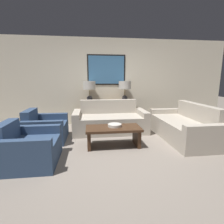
{
  "coord_description": "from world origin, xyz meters",
  "views": [
    {
      "loc": [
        -0.55,
        -3.07,
        1.43
      ],
      "look_at": [
        -0.02,
        0.98,
        0.65
      ],
      "focal_mm": 28.0,
      "sensor_mm": 36.0,
      "label": 1
    }
  ],
  "objects_px": {
    "couch_by_side": "(184,127)",
    "decorative_bowl": "(115,125)",
    "console_table": "(107,114)",
    "couch_by_back_wall": "(110,121)",
    "armchair_near_back_wall": "(45,129)",
    "armchair_near_camera": "(29,149)",
    "table_lamp_left": "(89,87)",
    "table_lamp_right": "(125,87)",
    "coffee_table": "(113,132)"
  },
  "relations": [
    {
      "from": "table_lamp_right",
      "to": "armchair_near_back_wall",
      "type": "height_order",
      "value": "table_lamp_right"
    },
    {
      "from": "coffee_table",
      "to": "table_lamp_right",
      "type": "bearing_deg",
      "value": 71.31
    },
    {
      "from": "console_table",
      "to": "couch_by_back_wall",
      "type": "distance_m",
      "value": 0.68
    },
    {
      "from": "table_lamp_left",
      "to": "decorative_bowl",
      "type": "distance_m",
      "value": 1.94
    },
    {
      "from": "table_lamp_right",
      "to": "couch_by_back_wall",
      "type": "xyz_separation_m",
      "value": [
        -0.54,
        -0.68,
        -0.89
      ]
    },
    {
      "from": "table_lamp_left",
      "to": "decorative_bowl",
      "type": "bearing_deg",
      "value": -73.22
    },
    {
      "from": "coffee_table",
      "to": "armchair_near_camera",
      "type": "distance_m",
      "value": 1.64
    },
    {
      "from": "decorative_bowl",
      "to": "armchair_near_back_wall",
      "type": "distance_m",
      "value": 1.67
    },
    {
      "from": "table_lamp_left",
      "to": "couch_by_back_wall",
      "type": "bearing_deg",
      "value": -51.47
    },
    {
      "from": "console_table",
      "to": "table_lamp_left",
      "type": "bearing_deg",
      "value": 180.0
    },
    {
      "from": "coffee_table",
      "to": "armchair_near_camera",
      "type": "xyz_separation_m",
      "value": [
        -1.53,
        -0.58,
        -0.05
      ]
    },
    {
      "from": "decorative_bowl",
      "to": "armchair_near_back_wall",
      "type": "bearing_deg",
      "value": 161.29
    },
    {
      "from": "table_lamp_left",
      "to": "armchair_near_back_wall",
      "type": "height_order",
      "value": "table_lamp_left"
    },
    {
      "from": "table_lamp_right",
      "to": "armchair_near_camera",
      "type": "relative_size",
      "value": 0.66
    },
    {
      "from": "armchair_near_camera",
      "to": "coffee_table",
      "type": "bearing_deg",
      "value": 20.67
    },
    {
      "from": "couch_by_back_wall",
      "to": "couch_by_side",
      "type": "height_order",
      "value": "same"
    },
    {
      "from": "table_lamp_right",
      "to": "coffee_table",
      "type": "distance_m",
      "value": 2.06
    },
    {
      "from": "couch_by_side",
      "to": "armchair_near_back_wall",
      "type": "height_order",
      "value": "couch_by_side"
    },
    {
      "from": "table_lamp_left",
      "to": "coffee_table",
      "type": "bearing_deg",
      "value": -74.75
    },
    {
      "from": "couch_by_side",
      "to": "decorative_bowl",
      "type": "bearing_deg",
      "value": -172.47
    },
    {
      "from": "coffee_table",
      "to": "couch_by_back_wall",
      "type": "bearing_deg",
      "value": 86.95
    },
    {
      "from": "console_table",
      "to": "coffee_table",
      "type": "xyz_separation_m",
      "value": [
        -0.06,
        -1.77,
        -0.05
      ]
    },
    {
      "from": "armchair_near_camera",
      "to": "console_table",
      "type": "bearing_deg",
      "value": 55.9
    },
    {
      "from": "console_table",
      "to": "couch_by_back_wall",
      "type": "relative_size",
      "value": 0.79
    },
    {
      "from": "table_lamp_right",
      "to": "couch_by_side",
      "type": "bearing_deg",
      "value": -52.29
    },
    {
      "from": "table_lamp_right",
      "to": "table_lamp_left",
      "type": "bearing_deg",
      "value": 180.0
    },
    {
      "from": "table_lamp_right",
      "to": "armchair_near_back_wall",
      "type": "relative_size",
      "value": 0.66
    },
    {
      "from": "table_lamp_right",
      "to": "armchair_near_camera",
      "type": "bearing_deg",
      "value": -132.22
    },
    {
      "from": "console_table",
      "to": "coffee_table",
      "type": "bearing_deg",
      "value": -91.88
    },
    {
      "from": "table_lamp_right",
      "to": "armchair_near_back_wall",
      "type": "bearing_deg",
      "value": -150.76
    },
    {
      "from": "table_lamp_right",
      "to": "console_table",
      "type": "bearing_deg",
      "value": -180.0
    },
    {
      "from": "coffee_table",
      "to": "decorative_bowl",
      "type": "bearing_deg",
      "value": 51.01
    },
    {
      "from": "armchair_near_back_wall",
      "to": "armchair_near_camera",
      "type": "relative_size",
      "value": 1.0
    },
    {
      "from": "couch_by_back_wall",
      "to": "armchair_near_camera",
      "type": "xyz_separation_m",
      "value": [
        -1.59,
        -1.67,
        -0.02
      ]
    },
    {
      "from": "decorative_bowl",
      "to": "armchair_near_back_wall",
      "type": "relative_size",
      "value": 0.31
    },
    {
      "from": "couch_by_back_wall",
      "to": "couch_by_side",
      "type": "xyz_separation_m",
      "value": [
        1.7,
        -0.82,
        0.0
      ]
    },
    {
      "from": "armchair_near_back_wall",
      "to": "console_table",
      "type": "bearing_deg",
      "value": 36.87
    },
    {
      "from": "table_lamp_right",
      "to": "armchair_near_camera",
      "type": "height_order",
      "value": "table_lamp_right"
    },
    {
      "from": "table_lamp_right",
      "to": "decorative_bowl",
      "type": "bearing_deg",
      "value": -108.04
    },
    {
      "from": "couch_by_side",
      "to": "armchair_near_camera",
      "type": "height_order",
      "value": "couch_by_side"
    },
    {
      "from": "armchair_near_back_wall",
      "to": "coffee_table",
      "type": "bearing_deg",
      "value": -20.67
    },
    {
      "from": "couch_by_side",
      "to": "armchair_near_camera",
      "type": "distance_m",
      "value": 3.4
    },
    {
      "from": "couch_by_back_wall",
      "to": "decorative_bowl",
      "type": "distance_m",
      "value": 1.06
    },
    {
      "from": "table_lamp_left",
      "to": "couch_by_side",
      "type": "height_order",
      "value": "table_lamp_left"
    },
    {
      "from": "couch_by_back_wall",
      "to": "coffee_table",
      "type": "height_order",
      "value": "couch_by_back_wall"
    },
    {
      "from": "table_lamp_left",
      "to": "armchair_near_camera",
      "type": "height_order",
      "value": "table_lamp_left"
    },
    {
      "from": "console_table",
      "to": "decorative_bowl",
      "type": "bearing_deg",
      "value": -90.69
    },
    {
      "from": "couch_by_back_wall",
      "to": "armchair_near_back_wall",
      "type": "distance_m",
      "value": 1.67
    },
    {
      "from": "console_table",
      "to": "armchair_near_back_wall",
      "type": "bearing_deg",
      "value": -143.13
    },
    {
      "from": "console_table",
      "to": "table_lamp_left",
      "type": "height_order",
      "value": "table_lamp_left"
    }
  ]
}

